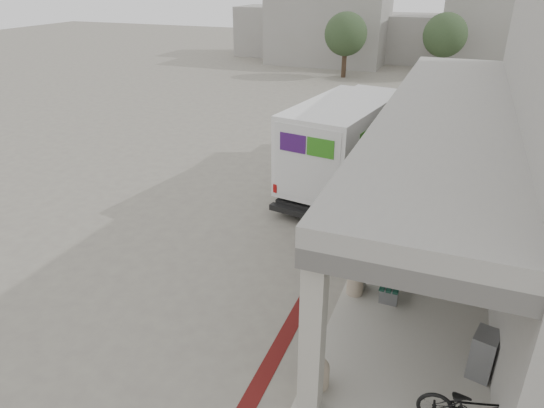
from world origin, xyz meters
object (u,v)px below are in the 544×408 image
at_px(bench, 395,274).
at_px(utility_cabinet, 484,354).
at_px(fedex_truck, 351,140).
at_px(bicycle_black, 473,408).

distance_m(bench, utility_cabinet, 3.18).
relative_size(fedex_truck, utility_cabinet, 8.42).
relative_size(bench, bicycle_black, 1.11).
bearing_deg(bicycle_black, fedex_truck, 20.44).
relative_size(fedex_truck, bench, 4.00).
xyz_separation_m(fedex_truck, bench, (2.65, -6.25, -1.33)).
relative_size(utility_cabinet, bicycle_black, 0.53).
distance_m(utility_cabinet, bicycle_black, 1.46).
distance_m(fedex_truck, utility_cabinet, 9.94).
bearing_deg(fedex_truck, bicycle_black, -56.67).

